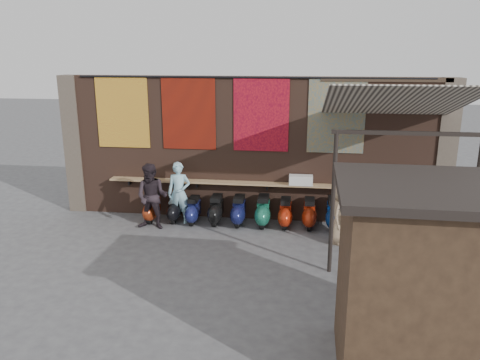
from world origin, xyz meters
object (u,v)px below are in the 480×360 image
(scooter_stool_3, at_px, (216,210))
(scooter_stool_5, at_px, (263,211))
(scooter_stool_6, at_px, (285,213))
(scooter_stool_0, at_px, (152,208))
(shelf_box, at_px, (301,180))
(shopper_tan, at_px, (341,214))
(scooter_stool_2, at_px, (194,210))
(scooter_stool_1, at_px, (176,208))
(shopper_navy, at_px, (359,212))
(diner_left, at_px, (179,193))
(diner_right, at_px, (152,197))
(market_stall, at_px, (435,287))
(shopper_grey, at_px, (454,235))
(scooter_stool_4, at_px, (239,211))
(scooter_stool_7, at_px, (309,214))
(scooter_stool_8, at_px, (333,214))

(scooter_stool_3, xyz_separation_m, scooter_stool_5, (1.31, 0.01, 0.02))
(scooter_stool_6, bearing_deg, scooter_stool_0, -179.53)
(shelf_box, relative_size, shopper_tan, 0.42)
(scooter_stool_2, height_order, scooter_stool_6, scooter_stool_6)
(scooter_stool_3, distance_m, scooter_stool_5, 1.31)
(scooter_stool_1, height_order, shopper_navy, shopper_navy)
(scooter_stool_2, xyz_separation_m, diner_left, (-0.39, -0.03, 0.50))
(shopper_tan, bearing_deg, scooter_stool_2, 102.31)
(shelf_box, height_order, scooter_stool_3, shelf_box)
(scooter_stool_2, bearing_deg, diner_left, -176.10)
(diner_right, xyz_separation_m, market_stall, (5.86, -5.20, 0.50))
(diner_left, bearing_deg, scooter_stool_1, 134.36)
(diner_left, distance_m, market_stall, 7.79)
(shopper_tan, bearing_deg, diner_right, 111.26)
(diner_right, bearing_deg, shopper_grey, -11.64)
(diner_right, height_order, shopper_grey, diner_right)
(scooter_stool_5, height_order, diner_left, diner_left)
(scooter_stool_4, height_order, diner_left, diner_left)
(scooter_stool_7, xyz_separation_m, scooter_stool_8, (0.64, -0.06, 0.03))
(scooter_stool_1, distance_m, scooter_stool_5, 2.48)
(scooter_stool_5, xyz_separation_m, shopper_navy, (2.41, -1.18, 0.49))
(scooter_stool_6, relative_size, shopper_navy, 0.45)
(diner_left, bearing_deg, scooter_stool_5, -5.50)
(scooter_stool_8, height_order, shopper_tan, shopper_tan)
(scooter_stool_1, height_order, scooter_stool_6, scooter_stool_6)
(scooter_stool_7, bearing_deg, scooter_stool_1, 179.92)
(scooter_stool_1, bearing_deg, shopper_grey, -19.07)
(shopper_navy, distance_m, shopper_grey, 2.17)
(scooter_stool_2, bearing_deg, shopper_grey, -19.85)
(scooter_stool_6, distance_m, shopper_grey, 4.35)
(diner_left, bearing_deg, scooter_stool_2, -3.32)
(scooter_stool_3, distance_m, shopper_tan, 3.46)
(shelf_box, xyz_separation_m, diner_right, (-3.93, -0.90, -0.36))
(scooter_stool_0, distance_m, shopper_grey, 7.76)
(scooter_stool_7, bearing_deg, scooter_stool_8, -5.33)
(scooter_stool_0, bearing_deg, scooter_stool_2, -0.58)
(scooter_stool_6, height_order, scooter_stool_7, scooter_stool_7)
(scooter_stool_3, bearing_deg, shopper_grey, -22.20)
(scooter_stool_5, xyz_separation_m, market_stall, (2.92, -5.80, 0.99))
(shopper_grey, bearing_deg, scooter_stool_4, -18.26)
(scooter_stool_2, relative_size, scooter_stool_5, 0.88)
(scooter_stool_4, relative_size, shopper_grey, 0.48)
(scooter_stool_3, height_order, diner_right, diner_right)
(shopper_grey, distance_m, market_stall, 3.80)
(scooter_stool_1, height_order, diner_right, diner_right)
(scooter_stool_2, distance_m, shopper_grey, 6.63)
(shelf_box, bearing_deg, scooter_stool_8, -19.43)
(scooter_stool_3, distance_m, diner_left, 1.13)
(scooter_stool_4, relative_size, shopper_navy, 0.46)
(scooter_stool_3, bearing_deg, scooter_stool_0, -179.33)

